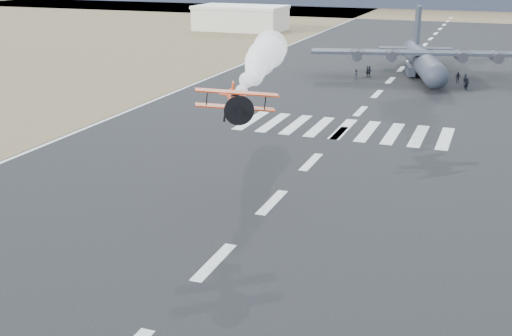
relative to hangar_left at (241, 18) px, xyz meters
The scene contains 14 objects.
scrub_far 99.70m from the hangar_left, 58.54° to the left, with size 500.00×80.00×0.00m, color brown.
runway_markings 99.70m from the hangar_left, 58.54° to the right, with size 60.00×260.00×0.01m, color silver, non-canonical shape.
hangar_left is the anchor object (origin of this frame).
aerobatic_biplane 131.54m from the hangar_left, 68.10° to the right, with size 6.78×6.27×2.86m.
smoke_trail 108.06m from the hangar_left, 66.42° to the right, with size 8.92×27.78×4.24m.
transport_aircraft 79.02m from the hangar_left, 44.34° to the right, with size 38.33×31.33×11.18m.
crew_a 87.31m from the hangar_left, 42.90° to the right, with size 0.59×0.49×1.62m, color black.
crew_b 86.86m from the hangar_left, 46.65° to the right, with size 0.81×0.50×1.68m, color black.
crew_c 77.00m from the hangar_left, 53.11° to the right, with size 1.02×0.48×1.58m, color black.
crew_d 86.27m from the hangar_left, 43.35° to the right, with size 1.04×0.53×1.78m, color black.
crew_e 90.02m from the hangar_left, 44.45° to the right, with size 0.78×0.48×1.60m, color black.
crew_f 91.39m from the hangar_left, 45.13° to the right, with size 1.72×0.56×1.85m, color black.
crew_g 75.09m from the hangar_left, 50.77° to the right, with size 0.63×0.52×1.72m, color black.
crew_h 75.89m from the hangar_left, 50.74° to the right, with size 0.88×0.54×1.81m, color black.
Camera 1 is at (16.86, -24.24, 20.14)m, focal length 45.00 mm.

